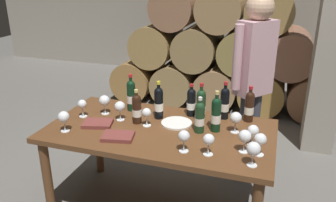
# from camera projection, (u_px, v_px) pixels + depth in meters

# --- Properties ---
(barrel_stack) EXTENTS (3.12, 0.90, 1.69)m
(barrel_stack) POSITION_uv_depth(u_px,v_px,m) (220.00, 54.00, 4.91)
(barrel_stack) COLOR olive
(barrel_stack) RESTS_ON ground_plane
(stone_pillar) EXTENTS (0.32, 0.32, 2.60)m
(stone_pillar) POSITION_uv_depth(u_px,v_px,m) (334.00, 32.00, 3.45)
(stone_pillar) COLOR gray
(stone_pillar) RESTS_ON ground_plane
(dining_table) EXTENTS (1.70, 0.90, 0.76)m
(dining_table) POSITION_uv_depth(u_px,v_px,m) (160.00, 139.00, 2.64)
(dining_table) COLOR brown
(dining_table) RESTS_ON ground_plane
(wine_bottle_0) EXTENTS (0.07, 0.07, 0.31)m
(wine_bottle_0) POSITION_uv_depth(u_px,v_px,m) (216.00, 114.00, 2.52)
(wine_bottle_0) COLOR black
(wine_bottle_0) RESTS_ON dining_table
(wine_bottle_1) EXTENTS (0.07, 0.07, 0.27)m
(wine_bottle_1) POSITION_uv_depth(u_px,v_px,m) (137.00, 108.00, 2.66)
(wine_bottle_1) COLOR black
(wine_bottle_1) RESTS_ON dining_table
(wine_bottle_2) EXTENTS (0.07, 0.07, 0.29)m
(wine_bottle_2) POSITION_uv_depth(u_px,v_px,m) (249.00, 106.00, 2.69)
(wine_bottle_2) COLOR black
(wine_bottle_2) RESTS_ON dining_table
(wine_bottle_3) EXTENTS (0.07, 0.07, 0.27)m
(wine_bottle_3) POSITION_uv_depth(u_px,v_px,m) (191.00, 102.00, 2.80)
(wine_bottle_3) COLOR black
(wine_bottle_3) RESTS_ON dining_table
(wine_bottle_4) EXTENTS (0.07, 0.07, 0.31)m
(wine_bottle_4) POSITION_uv_depth(u_px,v_px,m) (225.00, 103.00, 2.74)
(wine_bottle_4) COLOR black
(wine_bottle_4) RESTS_ON dining_table
(wine_bottle_5) EXTENTS (0.07, 0.07, 0.32)m
(wine_bottle_5) POSITION_uv_depth(u_px,v_px,m) (201.00, 106.00, 2.67)
(wine_bottle_5) COLOR #19381E
(wine_bottle_5) RESTS_ON dining_table
(wine_bottle_6) EXTENTS (0.07, 0.07, 0.31)m
(wine_bottle_6) POSITION_uv_depth(u_px,v_px,m) (159.00, 102.00, 2.74)
(wine_bottle_6) COLOR black
(wine_bottle_6) RESTS_ON dining_table
(wine_bottle_7) EXTENTS (0.07, 0.07, 0.32)m
(wine_bottle_7) POSITION_uv_depth(u_px,v_px,m) (131.00, 95.00, 2.90)
(wine_bottle_7) COLOR black
(wine_bottle_7) RESTS_ON dining_table
(wine_bottle_8) EXTENTS (0.07, 0.07, 0.27)m
(wine_bottle_8) POSITION_uv_depth(u_px,v_px,m) (200.00, 117.00, 2.51)
(wine_bottle_8) COLOR #19381E
(wine_bottle_8) RESTS_ON dining_table
(wine_glass_0) EXTENTS (0.09, 0.09, 0.16)m
(wine_glass_0) POSITION_uv_depth(u_px,v_px,m) (236.00, 118.00, 2.50)
(wine_glass_0) COLOR white
(wine_glass_0) RESTS_ON dining_table
(wine_glass_1) EXTENTS (0.08, 0.08, 0.15)m
(wine_glass_1) POSITION_uv_depth(u_px,v_px,m) (253.00, 131.00, 2.32)
(wine_glass_1) COLOR white
(wine_glass_1) RESTS_ON dining_table
(wine_glass_2) EXTENTS (0.08, 0.08, 0.15)m
(wine_glass_2) POSITION_uv_depth(u_px,v_px,m) (260.00, 140.00, 2.20)
(wine_glass_2) COLOR white
(wine_glass_2) RESTS_ON dining_table
(wine_glass_3) EXTENTS (0.08, 0.08, 0.16)m
(wine_glass_3) POSITION_uv_depth(u_px,v_px,m) (120.00, 107.00, 2.71)
(wine_glass_3) COLOR white
(wine_glass_3) RESTS_ON dining_table
(wine_glass_4) EXTENTS (0.09, 0.09, 0.16)m
(wine_glass_4) POSITION_uv_depth(u_px,v_px,m) (104.00, 101.00, 2.83)
(wine_glass_4) COLOR white
(wine_glass_4) RESTS_ON dining_table
(wine_glass_5) EXTENTS (0.07, 0.07, 0.15)m
(wine_glass_5) POSITION_uv_depth(u_px,v_px,m) (82.00, 105.00, 2.78)
(wine_glass_5) COLOR white
(wine_glass_5) RESTS_ON dining_table
(wine_glass_6) EXTENTS (0.08, 0.08, 0.16)m
(wine_glass_6) POSITION_uv_depth(u_px,v_px,m) (245.00, 137.00, 2.23)
(wine_glass_6) COLOR white
(wine_glass_6) RESTS_ON dining_table
(wine_glass_7) EXTENTS (0.07, 0.07, 0.15)m
(wine_glass_7) POSITION_uv_depth(u_px,v_px,m) (147.00, 113.00, 2.61)
(wine_glass_7) COLOR white
(wine_glass_7) RESTS_ON dining_table
(wine_glass_8) EXTENTS (0.07, 0.07, 0.15)m
(wine_glass_8) POSITION_uv_depth(u_px,v_px,m) (209.00, 140.00, 2.20)
(wine_glass_8) COLOR white
(wine_glass_8) RESTS_ON dining_table
(wine_glass_9) EXTENTS (0.09, 0.09, 0.16)m
(wine_glass_9) POSITION_uv_depth(u_px,v_px,m) (64.00, 117.00, 2.52)
(wine_glass_9) COLOR white
(wine_glass_9) RESTS_ON dining_table
(wine_glass_10) EXTENTS (0.09, 0.09, 0.16)m
(wine_glass_10) POSITION_uv_depth(u_px,v_px,m) (253.00, 149.00, 2.07)
(wine_glass_10) COLOR white
(wine_glass_10) RESTS_ON dining_table
(wine_glass_11) EXTENTS (0.08, 0.08, 0.15)m
(wine_glass_11) POSITION_uv_depth(u_px,v_px,m) (184.00, 137.00, 2.24)
(wine_glass_11) COLOR white
(wine_glass_11) RESTS_ON dining_table
(tasting_notebook) EXTENTS (0.25, 0.20, 0.03)m
(tasting_notebook) POSITION_uv_depth(u_px,v_px,m) (118.00, 136.00, 2.45)
(tasting_notebook) COLOR brown
(tasting_notebook) RESTS_ON dining_table
(leather_ledger) EXTENTS (0.25, 0.21, 0.03)m
(leather_ledger) POSITION_uv_depth(u_px,v_px,m) (98.00, 123.00, 2.65)
(leather_ledger) COLOR brown
(leather_ledger) RESTS_ON dining_table
(serving_plate) EXTENTS (0.24, 0.24, 0.01)m
(serving_plate) POSITION_uv_depth(u_px,v_px,m) (177.00, 123.00, 2.68)
(serving_plate) COLOR white
(serving_plate) RESTS_ON dining_table
(sommelier_presenting) EXTENTS (0.34, 0.40, 1.72)m
(sommelier_presenting) POSITION_uv_depth(u_px,v_px,m) (254.00, 73.00, 2.99)
(sommelier_presenting) COLOR #383842
(sommelier_presenting) RESTS_ON ground_plane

